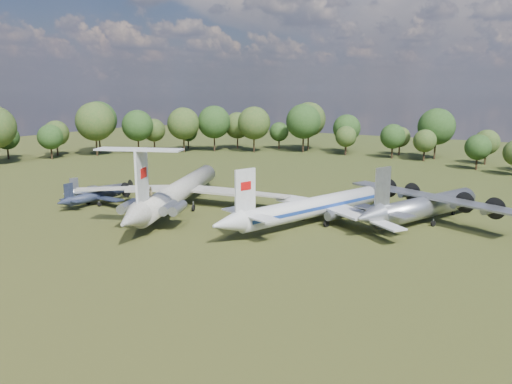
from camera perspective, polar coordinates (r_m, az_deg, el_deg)
The scene contains 7 objects.
ground at distance 86.48m, azimuth -6.15°, elevation -2.10°, with size 300.00×300.00×0.00m, color #1E3812.
il62_airliner at distance 88.10m, azimuth -8.65°, elevation -0.27°, with size 38.45×49.99×4.90m, color silver, non-canonical shape.
tu104_jet at distance 78.32m, azimuth 7.21°, elevation -1.99°, with size 31.84×42.45×4.25m, color silver, non-canonical shape.
an12_transport at distance 81.99m, azimuth 18.82°, elevation -1.91°, with size 29.00×32.41×4.26m, color #989AA0, non-canonical shape.
small_prop_west at distance 94.16m, azimuth -17.94°, elevation -0.71°, with size 12.08×16.47×2.42m, color black, non-canonical shape.
small_prop_northwest at distance 100.72m, azimuth -17.48°, elevation 0.03°, with size 10.82×14.76×2.16m, color #9C9FA4, non-canonical shape.
person_on_il62 at distance 74.79m, azimuth -11.95°, elevation 0.00°, with size 0.59×0.38×1.61m, color olive.
Camera 1 is at (51.61, -66.25, 20.66)m, focal length 35.00 mm.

